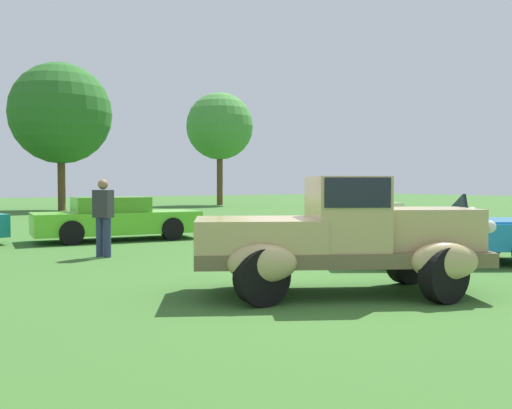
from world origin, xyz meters
TOP-DOWN VIEW (x-y plane):
  - ground_plane at (0.00, 0.00)m, footprint 120.00×120.00m
  - feature_pickup_truck at (0.07, -0.04)m, footprint 4.29×3.21m
  - neighbor_convertible at (4.01, 1.24)m, footprint 4.63×3.68m
  - show_car_lime at (-0.28, 9.15)m, footprint 4.67×2.11m
  - show_car_cream at (9.96, 10.47)m, footprint 4.20×2.17m
  - spectator_between_cars at (-1.65, 5.74)m, footprint 0.43×0.47m
  - spectator_by_row at (5.56, 5.80)m, footprint 0.37×0.46m
  - treeline_mid_left at (2.46, 27.89)m, footprint 5.95×5.95m
  - treeline_center at (14.21, 29.90)m, footprint 4.92×4.92m

SIDE VIEW (x-z plane):
  - ground_plane at x=0.00m, z-range 0.00..0.00m
  - neighbor_convertible at x=4.01m, z-range -0.12..1.28m
  - show_car_cream at x=9.96m, z-range -0.01..1.21m
  - show_car_lime at x=-0.28m, z-range -0.01..1.21m
  - feature_pickup_truck at x=0.07m, z-range 0.01..1.71m
  - spectator_between_cars at x=-1.65m, z-range 0.07..1.76m
  - spectator_by_row at x=5.56m, z-range 0.07..1.76m
  - treeline_mid_left at x=2.46m, z-range 1.37..10.09m
  - treeline_center at x=14.21m, z-range 1.65..9.93m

